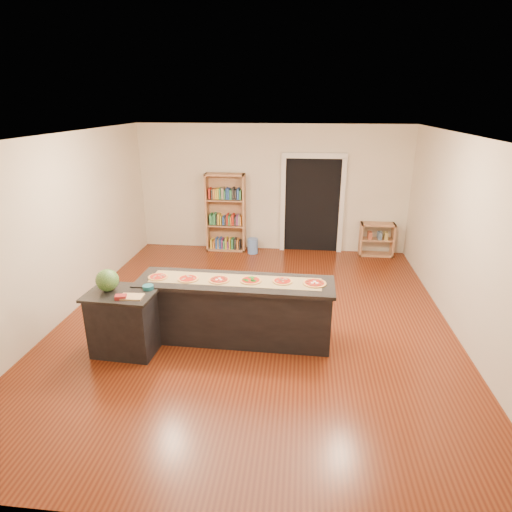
# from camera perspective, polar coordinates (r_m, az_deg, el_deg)

# --- Properties ---
(room) EXTENTS (6.00, 7.00, 2.80)m
(room) POSITION_cam_1_polar(r_m,az_deg,el_deg) (6.26, -0.20, 2.82)
(room) COLOR beige
(room) RESTS_ON ground
(doorway) EXTENTS (1.40, 0.09, 2.21)m
(doorway) POSITION_cam_1_polar(r_m,az_deg,el_deg) (9.63, 7.52, 7.54)
(doorway) COLOR black
(doorway) RESTS_ON room
(kitchen_island) EXTENTS (2.74, 0.74, 0.90)m
(kitchen_island) POSITION_cam_1_polar(r_m,az_deg,el_deg) (6.12, -2.76, -7.18)
(kitchen_island) COLOR black
(kitchen_island) RESTS_ON ground
(side_counter) EXTENTS (0.90, 0.65, 0.89)m
(side_counter) POSITION_cam_1_polar(r_m,az_deg,el_deg) (6.09, -17.13, -8.38)
(side_counter) COLOR black
(side_counter) RESTS_ON ground
(bookshelf) EXTENTS (0.88, 0.31, 1.76)m
(bookshelf) POSITION_cam_1_polar(r_m,az_deg,el_deg) (9.69, -4.06, 5.77)
(bookshelf) COLOR tan
(bookshelf) RESTS_ON ground
(low_shelf) EXTENTS (0.73, 0.31, 0.73)m
(low_shelf) POSITION_cam_1_polar(r_m,az_deg,el_deg) (9.82, 15.78, 2.15)
(low_shelf) COLOR tan
(low_shelf) RESTS_ON ground
(waste_bin) EXTENTS (0.23, 0.23, 0.34)m
(waste_bin) POSITION_cam_1_polar(r_m,az_deg,el_deg) (9.64, -0.44, 1.36)
(waste_bin) COLOR #5981C8
(waste_bin) RESTS_ON ground
(kraft_paper) EXTENTS (2.39, 0.48, 0.00)m
(kraft_paper) POSITION_cam_1_polar(r_m,az_deg,el_deg) (5.95, -2.80, -3.24)
(kraft_paper) COLOR #937A4C
(kraft_paper) RESTS_ON kitchen_island
(watermelon) EXTENTS (0.30, 0.30, 0.30)m
(watermelon) POSITION_cam_1_polar(r_m,az_deg,el_deg) (5.94, -19.22, -3.07)
(watermelon) COLOR #144214
(watermelon) RESTS_ON side_counter
(cutting_board) EXTENTS (0.30, 0.21, 0.02)m
(cutting_board) POSITION_cam_1_polar(r_m,az_deg,el_deg) (5.70, -16.25, -5.24)
(cutting_board) COLOR tan
(cutting_board) RESTS_ON side_counter
(package_red) EXTENTS (0.16, 0.13, 0.05)m
(package_red) POSITION_cam_1_polar(r_m,az_deg,el_deg) (5.70, -17.59, -5.23)
(package_red) COLOR maroon
(package_red) RESTS_ON side_counter
(package_teal) EXTENTS (0.14, 0.14, 0.05)m
(package_teal) POSITION_cam_1_polar(r_m,az_deg,el_deg) (5.88, -14.19, -4.06)
(package_teal) COLOR #195966
(package_teal) RESTS_ON side_counter
(pizza_a) EXTENTS (0.26, 0.26, 0.02)m
(pizza_a) POSITION_cam_1_polar(r_m,az_deg,el_deg) (6.18, -12.94, -2.73)
(pizza_a) COLOR tan
(pizza_a) RESTS_ON kitchen_island
(pizza_b) EXTENTS (0.28, 0.28, 0.02)m
(pizza_b) POSITION_cam_1_polar(r_m,az_deg,el_deg) (6.03, -9.05, -3.00)
(pizza_b) COLOR tan
(pizza_b) RESTS_ON kitchen_island
(pizza_c) EXTENTS (0.29, 0.29, 0.02)m
(pizza_c) POSITION_cam_1_polar(r_m,az_deg,el_deg) (5.94, -4.95, -3.19)
(pizza_c) COLOR tan
(pizza_c) RESTS_ON kitchen_island
(pizza_d) EXTENTS (0.32, 0.32, 0.02)m
(pizza_d) POSITION_cam_1_polar(r_m,az_deg,el_deg) (5.90, -0.72, -3.27)
(pizza_d) COLOR tan
(pizza_d) RESTS_ON kitchen_island
(pizza_e) EXTENTS (0.29, 0.29, 0.02)m
(pizza_e) POSITION_cam_1_polar(r_m,az_deg,el_deg) (5.89, 3.55, -3.36)
(pizza_e) COLOR tan
(pizza_e) RESTS_ON kitchen_island
(pizza_f) EXTENTS (0.30, 0.30, 0.02)m
(pizza_f) POSITION_cam_1_polar(r_m,az_deg,el_deg) (5.87, 7.81, -3.60)
(pizza_f) COLOR tan
(pizza_f) RESTS_ON kitchen_island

